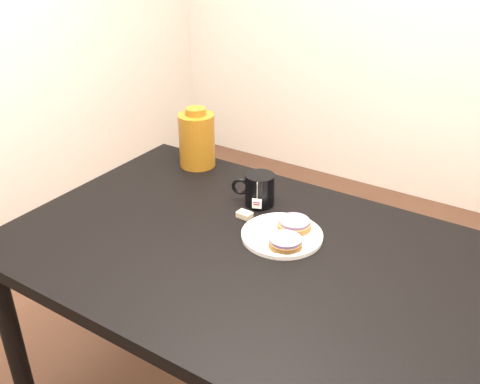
{
  "coord_description": "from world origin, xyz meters",
  "views": [
    {
      "loc": [
        0.65,
        -1.06,
        1.59
      ],
      "look_at": [
        -0.15,
        0.17,
        0.81
      ],
      "focal_mm": 40.0,
      "sensor_mm": 36.0,
      "label": 1
    }
  ],
  "objects_px": {
    "teabag_pouch": "(245,215)",
    "mug": "(259,189)",
    "plate": "(282,234)",
    "bagel_front": "(285,242)",
    "bagel_package": "(197,139)",
    "table": "(252,273)",
    "bagel_back": "(294,224)"
  },
  "relations": [
    {
      "from": "bagel_front",
      "to": "bagel_package",
      "type": "bearing_deg",
      "value": 149.58
    },
    {
      "from": "plate",
      "to": "bagel_back",
      "type": "bearing_deg",
      "value": 71.41
    },
    {
      "from": "table",
      "to": "bagel_back",
      "type": "height_order",
      "value": "bagel_back"
    },
    {
      "from": "table",
      "to": "bagel_back",
      "type": "relative_size",
      "value": 13.15
    },
    {
      "from": "table",
      "to": "mug",
      "type": "relative_size",
      "value": 9.43
    },
    {
      "from": "bagel_back",
      "to": "bagel_front",
      "type": "height_order",
      "value": "same"
    },
    {
      "from": "table",
      "to": "mug",
      "type": "xyz_separation_m",
      "value": [
        -0.12,
        0.23,
        0.14
      ]
    },
    {
      "from": "plate",
      "to": "mug",
      "type": "height_order",
      "value": "mug"
    },
    {
      "from": "table",
      "to": "teabag_pouch",
      "type": "distance_m",
      "value": 0.2
    },
    {
      "from": "teabag_pouch",
      "to": "plate",
      "type": "bearing_deg",
      "value": -13.45
    },
    {
      "from": "teabag_pouch",
      "to": "mug",
      "type": "bearing_deg",
      "value": 94.08
    },
    {
      "from": "table",
      "to": "bagel_back",
      "type": "distance_m",
      "value": 0.19
    },
    {
      "from": "plate",
      "to": "bagel_package",
      "type": "distance_m",
      "value": 0.57
    },
    {
      "from": "plate",
      "to": "mug",
      "type": "bearing_deg",
      "value": 140.14
    },
    {
      "from": "bagel_back",
      "to": "bagel_package",
      "type": "relative_size",
      "value": 0.48
    },
    {
      "from": "teabag_pouch",
      "to": "bagel_package",
      "type": "relative_size",
      "value": 0.2
    },
    {
      "from": "bagel_back",
      "to": "table",
      "type": "bearing_deg",
      "value": -110.66
    },
    {
      "from": "plate",
      "to": "bagel_front",
      "type": "bearing_deg",
      "value": -53.38
    },
    {
      "from": "bagel_back",
      "to": "mug",
      "type": "distance_m",
      "value": 0.2
    },
    {
      "from": "table",
      "to": "teabag_pouch",
      "type": "xyz_separation_m",
      "value": [
        -0.11,
        0.14,
        0.09
      ]
    },
    {
      "from": "bagel_front",
      "to": "plate",
      "type": "bearing_deg",
      "value": 126.62
    },
    {
      "from": "mug",
      "to": "table",
      "type": "bearing_deg",
      "value": -84.67
    },
    {
      "from": "plate",
      "to": "table",
      "type": "bearing_deg",
      "value": -111.58
    },
    {
      "from": "mug",
      "to": "teabag_pouch",
      "type": "xyz_separation_m",
      "value": [
        0.01,
        -0.1,
        -0.04
      ]
    },
    {
      "from": "table",
      "to": "mug",
      "type": "height_order",
      "value": "mug"
    },
    {
      "from": "bagel_back",
      "to": "bagel_package",
      "type": "height_order",
      "value": "bagel_package"
    },
    {
      "from": "bagel_back",
      "to": "teabag_pouch",
      "type": "distance_m",
      "value": 0.17
    },
    {
      "from": "mug",
      "to": "bagel_package",
      "type": "bearing_deg",
      "value": 137.15
    },
    {
      "from": "mug",
      "to": "bagel_package",
      "type": "relative_size",
      "value": 0.67
    },
    {
      "from": "table",
      "to": "teabag_pouch",
      "type": "relative_size",
      "value": 31.11
    },
    {
      "from": "bagel_back",
      "to": "teabag_pouch",
      "type": "xyz_separation_m",
      "value": [
        -0.17,
        -0.01,
        -0.02
      ]
    },
    {
      "from": "bagel_front",
      "to": "bagel_package",
      "type": "height_order",
      "value": "bagel_package"
    }
  ]
}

